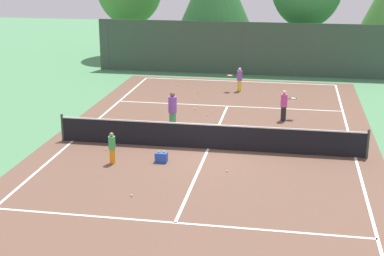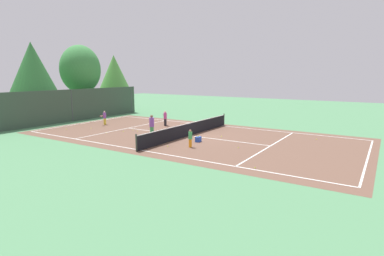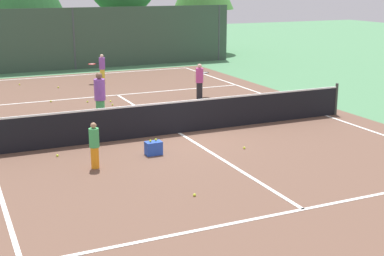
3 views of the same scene
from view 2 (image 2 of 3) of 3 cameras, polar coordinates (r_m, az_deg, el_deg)
The scene contains 24 objects.
ground_plane at distance 23.76m, azimuth -0.52°, elevation -1.44°, with size 80.00×80.00×0.00m, color #4C8456.
court_surface at distance 23.76m, azimuth -0.52°, elevation -1.44°, with size 13.00×25.00×0.01m.
tennis_net at distance 23.67m, azimuth -0.52°, elevation -0.23°, with size 11.90×0.10×1.10m.
perimeter_fence at distance 33.22m, azimuth -21.27°, elevation 3.90°, with size 18.00×0.12×3.20m.
tree_0 at distance 37.78m, azimuth -19.88°, elevation 10.11°, with size 4.50×4.41×7.93m.
tree_1 at distance 34.32m, azimuth -27.32°, elevation 9.61°, with size 4.68×4.68×7.77m.
tree_2 at distance 41.59m, azimuth -14.15°, elevation 9.90°, with size 3.87×3.87×7.10m.
player_0 at distance 28.39m, azimuth -4.96°, elevation 1.84°, with size 0.78×0.75×1.39m.
player_1 at distance 23.41m, azimuth -7.42°, elevation 0.43°, with size 0.36×0.36×1.67m.
player_2 at distance 19.90m, azimuth -0.31°, elevation -1.90°, with size 0.25×0.25×1.16m.
player_3 at distance 30.09m, azimuth -15.82°, elevation 1.86°, with size 0.86×0.51×1.29m.
ball_crate at distance 21.62m, azimuth 1.16°, elevation -2.08°, with size 0.43×0.28×0.43m.
tennis_ball_0 at distance 23.49m, azimuth 5.43°, elevation -1.54°, with size 0.07×0.07×0.07m, color #CCE533.
tennis_ball_1 at distance 26.45m, azimuth -10.81°, elevation -0.39°, with size 0.07×0.07×0.07m, color #CCE533.
tennis_ball_2 at distance 28.57m, azimuth -22.14°, elevation -0.20°, with size 0.07×0.07×0.07m, color #CCE533.
tennis_ball_3 at distance 25.68m, azimuth -15.53°, elevation -0.88°, with size 0.07×0.07×0.07m, color #CCE533.
tennis_ball_4 at distance 26.07m, azimuth -12.53°, elevation -0.60°, with size 0.07×0.07×0.07m, color #CCE533.
tennis_ball_5 at distance 15.95m, azimuth 11.56°, elevation -7.17°, with size 0.07×0.07×0.07m, color #CCE533.
tennis_ball_6 at distance 20.03m, azimuth 8.51°, elevation -3.59°, with size 0.07×0.07×0.07m, color #CCE533.
tennis_ball_7 at distance 24.08m, azimuth 21.97°, elevation -1.94°, with size 0.07×0.07×0.07m, color #CCE533.
tennis_ball_8 at distance 25.96m, azimuth -9.98°, elevation -0.56°, with size 0.07×0.07×0.07m, color #CCE533.
tennis_ball_9 at distance 28.32m, azimuth -18.11°, elevation -0.04°, with size 0.07×0.07×0.07m, color #CCE533.
tennis_ball_10 at distance 20.21m, azimuth -4.48°, elevation -3.39°, with size 0.07×0.07×0.07m, color #CCE533.
tennis_ball_11 at distance 27.50m, azimuth 0.99°, elevation 0.17°, with size 0.07×0.07×0.07m, color #CCE533.
Camera 2 is at (-19.55, -12.69, 4.63)m, focal length 28.94 mm.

